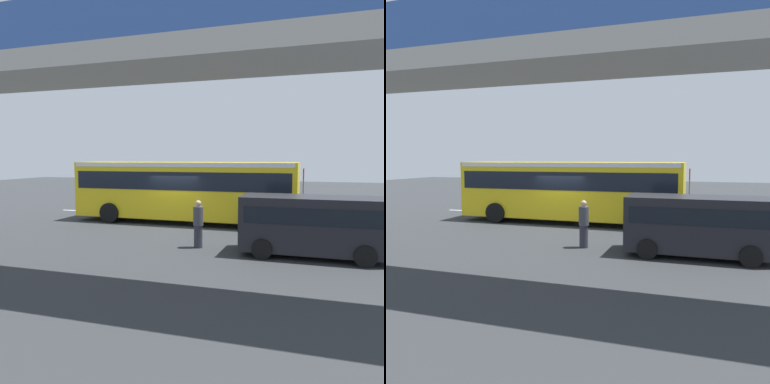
# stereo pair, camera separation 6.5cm
# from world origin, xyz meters

# --- Properties ---
(ground) EXTENTS (80.00, 80.00, 0.00)m
(ground) POSITION_xyz_m (0.00, 0.00, 0.00)
(ground) COLOR #2D3033
(city_bus) EXTENTS (11.54, 2.85, 3.15)m
(city_bus) POSITION_xyz_m (-0.07, -0.82, 1.88)
(city_bus) COLOR yellow
(city_bus) RESTS_ON ground
(parked_van) EXTENTS (4.80, 2.17, 2.05)m
(parked_van) POSITION_xyz_m (-6.53, 4.42, 1.18)
(parked_van) COLOR black
(parked_van) RESTS_ON ground
(pedestrian) EXTENTS (0.38, 0.38, 1.79)m
(pedestrian) POSITION_xyz_m (-2.44, 4.44, 0.89)
(pedestrian) COLOR #2D2D38
(pedestrian) RESTS_ON ground
(traffic_sign) EXTENTS (0.08, 0.60, 2.80)m
(traffic_sign) POSITION_xyz_m (-5.95, -4.01, 1.89)
(traffic_sign) COLOR slate
(traffic_sign) RESTS_ON ground
(lane_dash_leftmost) EXTENTS (2.00, 0.20, 0.01)m
(lane_dash_leftmost) POSITION_xyz_m (-8.00, -3.02, 0.00)
(lane_dash_leftmost) COLOR silver
(lane_dash_leftmost) RESTS_ON ground
(lane_dash_left) EXTENTS (2.00, 0.20, 0.01)m
(lane_dash_left) POSITION_xyz_m (-4.00, -3.02, 0.00)
(lane_dash_left) COLOR silver
(lane_dash_left) RESTS_ON ground
(lane_dash_centre) EXTENTS (2.00, 0.20, 0.01)m
(lane_dash_centre) POSITION_xyz_m (0.00, -3.02, 0.00)
(lane_dash_centre) COLOR silver
(lane_dash_centre) RESTS_ON ground
(lane_dash_right) EXTENTS (2.00, 0.20, 0.01)m
(lane_dash_right) POSITION_xyz_m (4.00, -3.02, 0.00)
(lane_dash_right) COLOR silver
(lane_dash_right) RESTS_ON ground
(lane_dash_rightmost) EXTENTS (2.00, 0.20, 0.01)m
(lane_dash_rightmost) POSITION_xyz_m (8.00, -3.02, 0.00)
(lane_dash_rightmost) COLOR silver
(lane_dash_rightmost) RESTS_ON ground
(pedestrian_overpass) EXTENTS (29.82, 2.60, 7.03)m
(pedestrian_overpass) POSITION_xyz_m (0.00, 9.22, 5.27)
(pedestrian_overpass) COLOR #B2ADA5
(pedestrian_overpass) RESTS_ON ground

